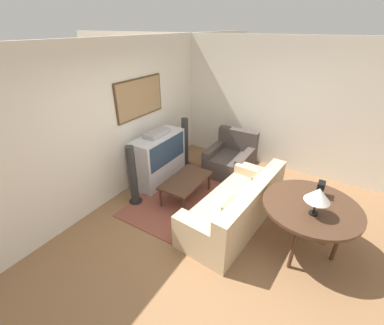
% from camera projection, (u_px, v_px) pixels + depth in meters
% --- Properties ---
extents(ground_plane, '(12.00, 12.00, 0.00)m').
position_uv_depth(ground_plane, '(219.00, 233.00, 3.99)').
color(ground_plane, '#8E6642').
extents(wall_back, '(12.00, 0.10, 2.70)m').
position_uv_depth(wall_back, '(110.00, 125.00, 4.33)').
color(wall_back, silver).
rests_on(wall_back, ground_plane).
extents(wall_right, '(0.06, 12.00, 2.70)m').
position_uv_depth(wall_right, '(278.00, 107.00, 5.32)').
color(wall_right, silver).
rests_on(wall_right, ground_plane).
extents(area_rug, '(2.32, 1.68, 0.01)m').
position_uv_depth(area_rug, '(191.00, 197.00, 4.82)').
color(area_rug, brown).
rests_on(area_rug, ground_plane).
extents(tv, '(1.17, 0.48, 1.08)m').
position_uv_depth(tv, '(159.00, 158.00, 5.11)').
color(tv, silver).
rests_on(tv, ground_plane).
extents(couch, '(2.11, 1.03, 0.80)m').
position_uv_depth(couch, '(236.00, 208.00, 4.07)').
color(couch, '#CCB289').
rests_on(couch, ground_plane).
extents(armchair, '(0.94, 0.87, 0.88)m').
position_uv_depth(armchair, '(231.00, 160.00, 5.49)').
color(armchair, '#473D38').
rests_on(armchair, ground_plane).
extents(coffee_table, '(1.00, 0.58, 0.41)m').
position_uv_depth(coffee_table, '(186.00, 181.00, 4.62)').
color(coffee_table, '#472D1E').
rests_on(coffee_table, ground_plane).
extents(console_table, '(1.26, 1.26, 0.76)m').
position_uv_depth(console_table, '(311.00, 209.00, 3.40)').
color(console_table, '#472D1E').
rests_on(console_table, ground_plane).
extents(table_lamp, '(0.30, 0.30, 0.38)m').
position_uv_depth(table_lamp, '(318.00, 195.00, 3.07)').
color(table_lamp, black).
rests_on(table_lamp, console_table).
extents(mantel_clock, '(0.15, 0.10, 0.21)m').
position_uv_depth(mantel_clock, '(320.00, 189.00, 3.51)').
color(mantel_clock, black).
rests_on(mantel_clock, console_table).
extents(speaker_tower_left, '(0.25, 0.25, 1.11)m').
position_uv_depth(speaker_tower_left, '(133.00, 177.00, 4.44)').
color(speaker_tower_left, black).
rests_on(speaker_tower_left, ground_plane).
extents(speaker_tower_right, '(0.25, 0.25, 1.11)m').
position_uv_depth(speaker_tower_right, '(185.00, 143.00, 5.69)').
color(speaker_tower_right, black).
rests_on(speaker_tower_right, ground_plane).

